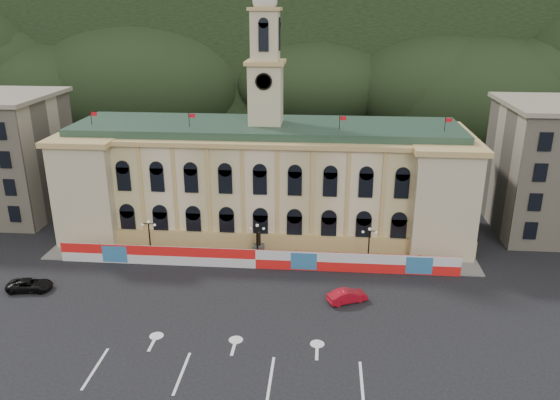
# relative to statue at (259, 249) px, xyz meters

# --- Properties ---
(ground) EXTENTS (260.00, 260.00, 0.00)m
(ground) POSITION_rel_statue_xyz_m (0.00, -18.00, -1.19)
(ground) COLOR black
(ground) RESTS_ON ground
(lane_markings) EXTENTS (26.00, 10.00, 0.02)m
(lane_markings) POSITION_rel_statue_xyz_m (0.00, -23.00, -1.18)
(lane_markings) COLOR white
(lane_markings) RESTS_ON ground
(hill_ridge) EXTENTS (230.00, 80.00, 64.00)m
(hill_ridge) POSITION_rel_statue_xyz_m (0.03, 103.99, 18.30)
(hill_ridge) COLOR black
(hill_ridge) RESTS_ON ground
(city_hall) EXTENTS (56.20, 17.60, 37.10)m
(city_hall) POSITION_rel_statue_xyz_m (0.00, 9.63, 6.66)
(city_hall) COLOR beige
(city_hall) RESTS_ON ground
(hoarding_fence) EXTENTS (50.00, 0.44, 2.50)m
(hoarding_fence) POSITION_rel_statue_xyz_m (0.06, -2.93, 0.06)
(hoarding_fence) COLOR red
(hoarding_fence) RESTS_ON ground
(pavement) EXTENTS (56.00, 5.50, 0.16)m
(pavement) POSITION_rel_statue_xyz_m (0.00, -0.25, -1.11)
(pavement) COLOR slate
(pavement) RESTS_ON ground
(statue) EXTENTS (1.40, 1.40, 3.72)m
(statue) POSITION_rel_statue_xyz_m (0.00, 0.00, 0.00)
(statue) COLOR #595651
(statue) RESTS_ON ground
(lamp_left) EXTENTS (1.96, 0.44, 5.15)m
(lamp_left) POSITION_rel_statue_xyz_m (-14.00, -1.00, 1.89)
(lamp_left) COLOR black
(lamp_left) RESTS_ON ground
(lamp_center) EXTENTS (1.96, 0.44, 5.15)m
(lamp_center) POSITION_rel_statue_xyz_m (0.00, -1.00, 1.89)
(lamp_center) COLOR black
(lamp_center) RESTS_ON ground
(lamp_right) EXTENTS (1.96, 0.44, 5.15)m
(lamp_right) POSITION_rel_statue_xyz_m (14.00, -1.00, 1.89)
(lamp_right) COLOR black
(lamp_right) RESTS_ON ground
(red_sedan) EXTENTS (5.00, 5.69, 1.48)m
(red_sedan) POSITION_rel_statue_xyz_m (11.12, -10.29, -0.45)
(red_sedan) COLOR #A60B19
(red_sedan) RESTS_ON ground
(black_suv) EXTENTS (3.51, 5.57, 1.40)m
(black_suv) POSITION_rel_statue_xyz_m (-25.20, -10.78, -0.49)
(black_suv) COLOR black
(black_suv) RESTS_ON ground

